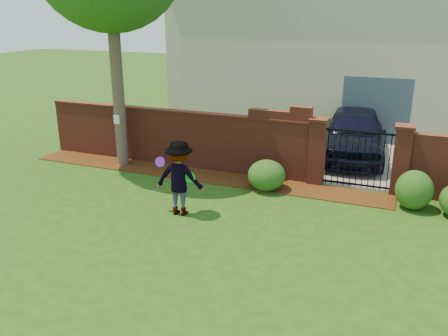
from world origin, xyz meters
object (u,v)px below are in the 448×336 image
at_px(car, 354,135).
at_px(man, 179,179).
at_px(frisbee_purple, 160,162).
at_px(frisbee_green, 190,178).

xyz_separation_m(car, man, (-3.26, -6.01, 0.09)).
distance_m(frisbee_purple, frisbee_green, 0.78).
bearing_deg(frisbee_purple, frisbee_green, 11.62).
distance_m(car, frisbee_green, 6.72).
bearing_deg(car, man, -124.50).
bearing_deg(frisbee_green, car, 63.88).
height_order(man, frisbee_purple, man).
distance_m(man, frisbee_green, 0.31).
bearing_deg(frisbee_green, man, 176.22).
height_order(car, man, man).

